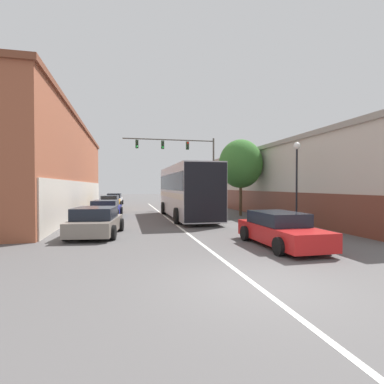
% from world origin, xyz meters
% --- Properties ---
extents(ground_plane, '(160.00, 160.00, 0.00)m').
position_xyz_m(ground_plane, '(0.00, 0.00, 0.00)').
color(ground_plane, '#565454').
extents(lane_center_line, '(0.14, 38.86, 0.01)m').
position_xyz_m(lane_center_line, '(0.00, 13.43, 0.00)').
color(lane_center_line, silver).
rests_on(lane_center_line, ground_plane).
extents(building_left_brick, '(7.42, 29.42, 7.61)m').
position_xyz_m(building_left_brick, '(-10.03, 21.22, 3.92)').
color(building_left_brick, '#995138').
rests_on(building_left_brick, ground_plane).
extents(building_right_storefront, '(7.48, 24.63, 5.44)m').
position_xyz_m(building_right_storefront, '(11.06, 15.33, 2.84)').
color(building_right_storefront, beige).
rests_on(building_right_storefront, ground_plane).
extents(bus, '(2.85, 10.48, 3.69)m').
position_xyz_m(bus, '(1.37, 14.56, 2.06)').
color(bus, '#B7B7BC').
rests_on(bus, ground_plane).
extents(hatchback_foreground, '(1.99, 4.56, 1.29)m').
position_xyz_m(hatchback_foreground, '(2.86, 3.96, 0.62)').
color(hatchback_foreground, red).
rests_on(hatchback_foreground, ground_plane).
extents(parked_car_left_near, '(2.22, 4.39, 1.32)m').
position_xyz_m(parked_car_left_near, '(-4.48, 25.68, 0.64)').
color(parked_car_left_near, orange).
rests_on(parked_car_left_near, ground_plane).
extents(parked_car_left_mid, '(2.54, 4.37, 1.33)m').
position_xyz_m(parked_car_left_mid, '(-4.29, 8.02, 0.64)').
color(parked_car_left_mid, slate).
rests_on(parked_car_left_mid, ground_plane).
extents(parked_car_left_far, '(2.45, 4.32, 1.25)m').
position_xyz_m(parked_car_left_far, '(-4.37, 16.49, 0.61)').
color(parked_car_left_far, navy).
rests_on(parked_car_left_far, ground_plane).
extents(parked_car_left_distant, '(2.09, 4.70, 1.43)m').
position_xyz_m(parked_car_left_distant, '(-4.22, 30.92, 0.67)').
color(parked_car_left_distant, silver).
rests_on(parked_car_left_distant, ground_plane).
extents(traffic_signal_gantry, '(9.14, 0.36, 7.17)m').
position_xyz_m(traffic_signal_gantry, '(2.91, 22.85, 5.35)').
color(traffic_signal_gantry, '#514C47').
rests_on(traffic_signal_gantry, ground_plane).
extents(street_lamp, '(0.39, 0.39, 4.71)m').
position_xyz_m(street_lamp, '(6.29, 8.37, 3.11)').
color(street_lamp, black).
rests_on(street_lamp, ground_plane).
extents(street_tree_near, '(3.42, 3.08, 5.92)m').
position_xyz_m(street_tree_near, '(5.83, 15.43, 4.03)').
color(street_tree_near, '#4C3823').
rests_on(street_tree_near, ground_plane).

